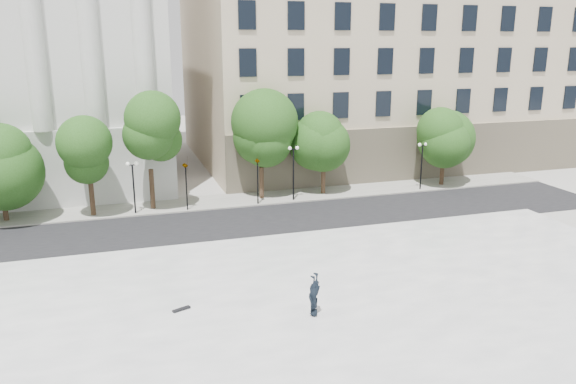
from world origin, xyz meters
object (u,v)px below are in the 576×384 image
at_px(traffic_light_west, 185,164).
at_px(person_lying, 314,310).
at_px(traffic_light_east, 257,159).
at_px(skateboard, 181,309).

distance_m(traffic_light_west, person_lying, 19.76).
distance_m(traffic_light_east, skateboard, 19.02).
bearing_deg(traffic_light_west, skateboard, -98.28).
distance_m(traffic_light_west, skateboard, 17.47).
xyz_separation_m(traffic_light_east, person_lying, (-2.35, -19.29, -2.93)).
bearing_deg(traffic_light_east, skateboard, -114.98).
xyz_separation_m(person_lying, skateboard, (-5.57, 2.29, -0.23)).
relative_size(traffic_light_west, person_lying, 2.11).
relative_size(traffic_light_west, skateboard, 4.92).
bearing_deg(skateboard, person_lying, -43.12).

